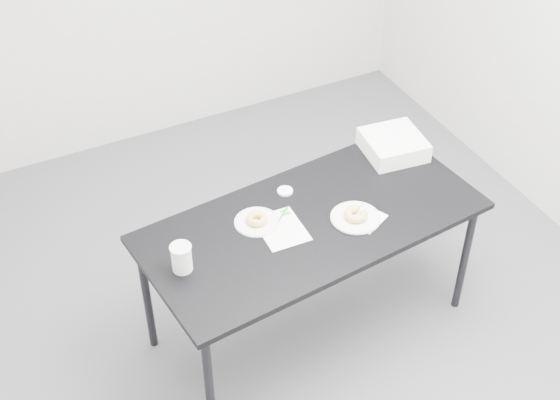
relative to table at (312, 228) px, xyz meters
name	(u,v)px	position (x,y,z in m)	size (l,w,h in m)	color
floor	(268,313)	(-0.17, 0.17, -0.72)	(4.00, 4.00, 0.00)	#4F4F54
table	(312,228)	(0.00, 0.00, 0.00)	(1.78, 0.98, 0.78)	black
scorecard	(281,229)	(-0.17, 0.01, 0.06)	(0.21, 0.27, 0.00)	white
logo_patch	(285,212)	(-0.10, 0.10, 0.06)	(0.04, 0.04, 0.00)	green
pen	(283,214)	(-0.12, 0.09, 0.07)	(0.01, 0.01, 0.13)	#0B7C6E
napkin	(364,218)	(0.24, -0.11, 0.06)	(0.17, 0.17, 0.00)	white
plate_near	(355,218)	(0.20, -0.09, 0.07)	(0.25, 0.25, 0.01)	silver
donut_near	(356,214)	(0.20, -0.09, 0.09)	(0.12, 0.12, 0.04)	gold
plate_far	(257,222)	(-0.25, 0.10, 0.06)	(0.23, 0.23, 0.01)	silver
donut_far	(257,219)	(-0.25, 0.10, 0.08)	(0.11, 0.11, 0.04)	gold
coffee_cup	(182,258)	(-0.70, -0.04, 0.13)	(0.09, 0.09, 0.14)	white
cup_lid	(285,191)	(-0.02, 0.25, 0.06)	(0.08, 0.08, 0.01)	white
bakery_box	(393,145)	(0.66, 0.29, 0.11)	(0.31, 0.31, 0.10)	white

